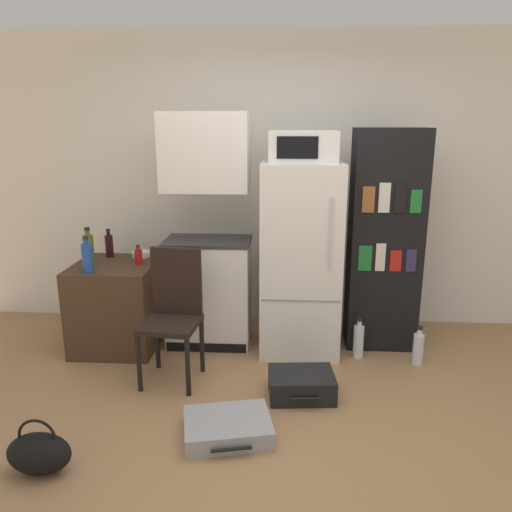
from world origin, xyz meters
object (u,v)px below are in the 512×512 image
(bottle_ketchup_red, at_px, (138,256))
(suitcase_small_flat, at_px, (301,385))
(refrigerator, at_px, (300,259))
(bottle_olive_oil, at_px, (89,248))
(microwave, at_px, (303,146))
(bottle_blue_soda, at_px, (87,257))
(suitcase_large_flat, at_px, (228,427))
(bookshelf, at_px, (385,241))
(bowl, at_px, (142,254))
(water_bottle_middle, at_px, (418,348))
(handbag, at_px, (39,453))
(chair, at_px, (174,305))
(side_table, at_px, (117,305))
(bottle_wine_dark, at_px, (109,245))
(water_bottle_front, at_px, (359,341))
(kitchen_hutch, at_px, (208,243))

(bottle_ketchup_red, bearing_deg, suitcase_small_flat, -29.06)
(refrigerator, relative_size, bottle_olive_oil, 5.23)
(microwave, bearing_deg, bottle_blue_soda, -170.26)
(microwave, xyz_separation_m, bottle_olive_oil, (-1.78, -0.01, -0.84))
(bottle_ketchup_red, distance_m, suitcase_large_flat, 1.71)
(bookshelf, bearing_deg, bottle_blue_soda, -170.11)
(bowl, height_order, water_bottle_middle, bowl)
(refrigerator, distance_m, handbag, 2.34)
(chair, distance_m, suitcase_large_flat, 1.03)
(side_table, relative_size, water_bottle_middle, 2.30)
(bottle_blue_soda, bearing_deg, water_bottle_middle, 1.05)
(bottle_blue_soda, xyz_separation_m, water_bottle_middle, (2.64, 0.05, -0.73))
(bottle_wine_dark, relative_size, bowl, 1.47)
(bottle_blue_soda, relative_size, handbag, 0.81)
(bowl, height_order, suitcase_large_flat, bowl)
(suitcase_small_flat, distance_m, water_bottle_middle, 1.10)
(bookshelf, relative_size, water_bottle_front, 5.29)
(microwave, bearing_deg, bookshelf, 10.24)
(side_table, relative_size, suitcase_large_flat, 1.22)
(bottle_wine_dark, distance_m, suitcase_small_flat, 2.08)
(kitchen_hutch, relative_size, water_bottle_middle, 6.13)
(bottle_wine_dark, relative_size, water_bottle_front, 0.71)
(side_table, height_order, chair, chair)
(bottle_blue_soda, bearing_deg, bottle_ketchup_red, 36.50)
(chair, bearing_deg, suitcase_large_flat, -50.84)
(bottle_olive_oil, xyz_separation_m, handbag, (0.31, -1.68, -0.74))
(kitchen_hutch, bearing_deg, suitcase_large_flat, -77.00)
(suitcase_large_flat, bearing_deg, kitchen_hutch, 90.67)
(handbag, bearing_deg, suitcase_large_flat, 21.70)
(bowl, bearing_deg, bottle_blue_soda, -120.80)
(bottle_ketchup_red, relative_size, suitcase_small_flat, 0.34)
(bottle_olive_oil, distance_m, suitcase_small_flat, 2.10)
(refrigerator, relative_size, bottle_ketchup_red, 9.69)
(kitchen_hutch, distance_m, suitcase_large_flat, 1.64)
(bookshelf, bearing_deg, suitcase_small_flat, -127.28)
(bowl, xyz_separation_m, water_bottle_middle, (2.35, -0.44, -0.63))
(bookshelf, bearing_deg, microwave, -169.76)
(bookshelf, distance_m, chair, 1.82)
(bottle_olive_oil, bearing_deg, microwave, 0.44)
(bookshelf, bearing_deg, chair, -157.93)
(bottle_ketchup_red, relative_size, water_bottle_middle, 0.51)
(side_table, xyz_separation_m, bottle_ketchup_red, (0.21, 0.01, 0.44))
(microwave, xyz_separation_m, water_bottle_middle, (0.95, -0.24, -1.57))
(kitchen_hutch, distance_m, bottle_ketchup_red, 0.59)
(kitchen_hutch, xyz_separation_m, microwave, (0.78, -0.08, 0.81))
(bottle_ketchup_red, bearing_deg, bottle_wine_dark, 145.80)
(bottle_blue_soda, bearing_deg, suitcase_large_flat, -39.52)
(bookshelf, height_order, chair, bookshelf)
(kitchen_hutch, height_order, water_bottle_middle, kitchen_hutch)
(kitchen_hutch, height_order, handbag, kitchen_hutch)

